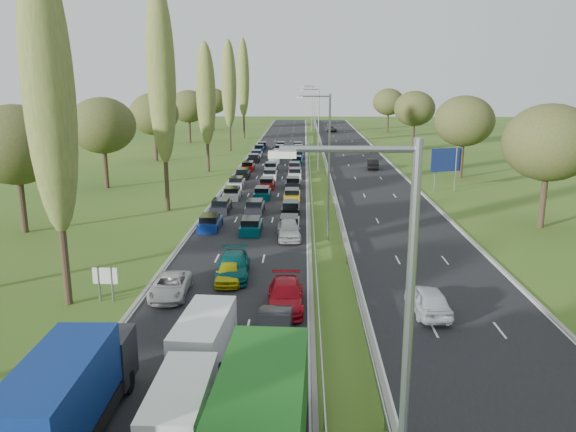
{
  "coord_description": "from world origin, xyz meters",
  "views": [
    {
      "loc": [
        2.49,
        -1.96,
        12.98
      ],
      "look_at": [
        1.12,
        45.52,
        1.5
      ],
      "focal_mm": 35.0,
      "sensor_mm": 36.0,
      "label": 1
    }
  ],
  "objects_px": {
    "white_van_front": "(182,406)",
    "white_van_rear": "(205,335)",
    "info_sign": "(105,279)",
    "blue_lorry": "(71,394)",
    "direction_sign": "(446,162)",
    "near_car_2": "(170,286)"
  },
  "relations": [
    {
      "from": "blue_lorry",
      "to": "white_van_rear",
      "type": "height_order",
      "value": "blue_lorry"
    },
    {
      "from": "blue_lorry",
      "to": "direction_sign",
      "type": "bearing_deg",
      "value": 61.33
    },
    {
      "from": "white_van_front",
      "to": "white_van_rear",
      "type": "relative_size",
      "value": 0.96
    },
    {
      "from": "info_sign",
      "to": "direction_sign",
      "type": "bearing_deg",
      "value": 50.92
    },
    {
      "from": "near_car_2",
      "to": "info_sign",
      "type": "relative_size",
      "value": 2.22
    },
    {
      "from": "near_car_2",
      "to": "info_sign",
      "type": "xyz_separation_m",
      "value": [
        -3.69,
        -0.86,
        0.7
      ]
    },
    {
      "from": "white_van_rear",
      "to": "direction_sign",
      "type": "distance_m",
      "value": 47.59
    },
    {
      "from": "white_van_rear",
      "to": "info_sign",
      "type": "distance_m",
      "value": 9.96
    },
    {
      "from": "white_van_front",
      "to": "white_van_rear",
      "type": "bearing_deg",
      "value": 91.74
    },
    {
      "from": "direction_sign",
      "to": "near_car_2",
      "type": "bearing_deg",
      "value": -125.97
    },
    {
      "from": "direction_sign",
      "to": "white_van_rear",
      "type": "bearing_deg",
      "value": -117.03
    },
    {
      "from": "white_van_front",
      "to": "direction_sign",
      "type": "xyz_separation_m",
      "value": [
        21.44,
        48.27,
        2.49
      ]
    },
    {
      "from": "direction_sign",
      "to": "white_van_front",
      "type": "bearing_deg",
      "value": -113.95
    },
    {
      "from": "info_sign",
      "to": "direction_sign",
      "type": "xyz_separation_m",
      "value": [
        28.8,
        35.46,
        2.2
      ]
    },
    {
      "from": "blue_lorry",
      "to": "white_van_front",
      "type": "xyz_separation_m",
      "value": [
        3.92,
        0.6,
        -0.82
      ]
    },
    {
      "from": "blue_lorry",
      "to": "direction_sign",
      "type": "xyz_separation_m",
      "value": [
        25.36,
        48.88,
        1.67
      ]
    },
    {
      "from": "white_van_rear",
      "to": "info_sign",
      "type": "xyz_separation_m",
      "value": [
        -7.2,
        6.87,
        0.25
      ]
    },
    {
      "from": "direction_sign",
      "to": "blue_lorry",
      "type": "bearing_deg",
      "value": -117.43
    },
    {
      "from": "near_car_2",
      "to": "white_van_front",
      "type": "distance_m",
      "value": 14.15
    },
    {
      "from": "info_sign",
      "to": "direction_sign",
      "type": "distance_m",
      "value": 45.74
    },
    {
      "from": "near_car_2",
      "to": "blue_lorry",
      "type": "bearing_deg",
      "value": -93.54
    },
    {
      "from": "near_car_2",
      "to": "white_van_rear",
      "type": "height_order",
      "value": "white_van_rear"
    }
  ]
}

